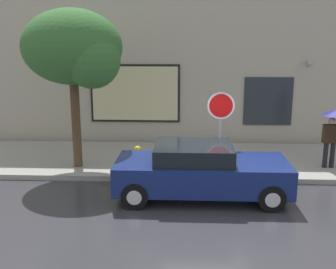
{
  "coord_description": "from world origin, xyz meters",
  "views": [
    {
      "loc": [
        -0.55,
        -9.56,
        3.85
      ],
      "look_at": [
        -1.06,
        1.8,
        1.2
      ],
      "focal_mm": 42.37,
      "sensor_mm": 36.0,
      "label": 1
    }
  ],
  "objects": [
    {
      "name": "sidewalk",
      "position": [
        0.0,
        3.0,
        0.07
      ],
      "size": [
        20.0,
        4.0,
        0.15
      ],
      "primitive_type": "cube",
      "color": "gray",
      "rests_on": "ground"
    },
    {
      "name": "street_tree",
      "position": [
        -3.68,
        1.85,
        3.63
      ],
      "size": [
        2.89,
        2.46,
        4.66
      ],
      "color": "#4C3823",
      "rests_on": "sidewalk"
    },
    {
      "name": "building_facade",
      "position": [
        -0.02,
        5.5,
        3.48
      ],
      "size": [
        20.0,
        0.67,
        7.0
      ],
      "color": "#B2A893",
      "rests_on": "ground"
    },
    {
      "name": "stop_sign",
      "position": [
        0.44,
        1.45,
        1.81
      ],
      "size": [
        0.76,
        0.1,
        2.36
      ],
      "color": "gray",
      "rests_on": "sidewalk"
    },
    {
      "name": "ground_plane",
      "position": [
        0.0,
        0.0,
        0.0
      ],
      "size": [
        60.0,
        60.0,
        0.0
      ],
      "primitive_type": "plane",
      "color": "#333338"
    },
    {
      "name": "fire_hydrant",
      "position": [
        -1.95,
        1.65,
        0.51
      ],
      "size": [
        0.3,
        0.44,
        0.73
      ],
      "color": "yellow",
      "rests_on": "sidewalk"
    },
    {
      "name": "parked_car",
      "position": [
        -0.16,
        -0.04,
        0.69
      ],
      "size": [
        4.3,
        1.86,
        1.38
      ],
      "color": "navy",
      "rests_on": "ground"
    }
  ]
}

